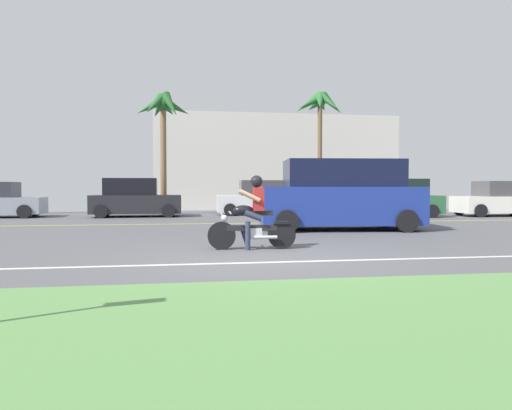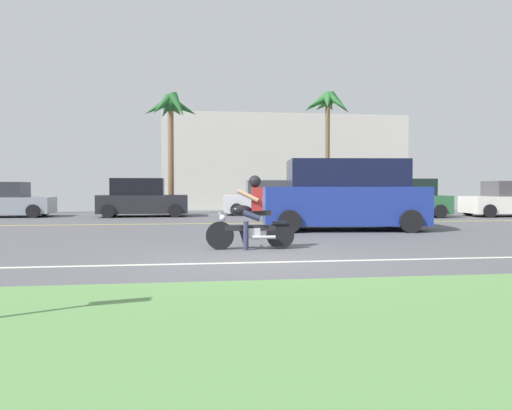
{
  "view_description": "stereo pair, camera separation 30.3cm",
  "coord_description": "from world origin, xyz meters",
  "px_view_note": "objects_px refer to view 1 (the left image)",
  "views": [
    {
      "loc": [
        -1.46,
        -8.27,
        1.25
      ],
      "look_at": [
        0.29,
        2.55,
        0.86
      ],
      "focal_mm": 33.94,
      "sensor_mm": 36.0,
      "label": 1
    },
    {
      "loc": [
        -1.16,
        -8.32,
        1.25
      ],
      "look_at": [
        0.29,
        2.55,
        0.86
      ],
      "focal_mm": 33.94,
      "sensor_mm": 36.0,
      "label": 2
    }
  ],
  "objects_px": {
    "parked_car_4": "(499,200)",
    "motorcyclist": "(253,218)",
    "parked_car_1": "(135,199)",
    "palm_tree_1": "(163,115)",
    "parked_car_2": "(261,199)",
    "suv_nearby": "(340,196)",
    "parked_car_3": "(389,199)",
    "palm_tree_0": "(319,109)"
  },
  "relations": [
    {
      "from": "parked_car_1",
      "to": "palm_tree_1",
      "type": "relative_size",
      "value": 0.67
    },
    {
      "from": "parked_car_4",
      "to": "parked_car_2",
      "type": "bearing_deg",
      "value": 165.81
    },
    {
      "from": "suv_nearby",
      "to": "parked_car_3",
      "type": "height_order",
      "value": "suv_nearby"
    },
    {
      "from": "suv_nearby",
      "to": "palm_tree_0",
      "type": "xyz_separation_m",
      "value": [
        2.29,
        9.9,
        4.2
      ]
    },
    {
      "from": "parked_car_2",
      "to": "palm_tree_0",
      "type": "distance_m",
      "value": 5.8
    },
    {
      "from": "motorcyclist",
      "to": "suv_nearby",
      "type": "bearing_deg",
      "value": 51.59
    },
    {
      "from": "parked_car_1",
      "to": "palm_tree_0",
      "type": "relative_size",
      "value": 0.62
    },
    {
      "from": "parked_car_3",
      "to": "palm_tree_1",
      "type": "xyz_separation_m",
      "value": [
        -9.66,
        3.57,
        3.92
      ]
    },
    {
      "from": "suv_nearby",
      "to": "parked_car_2",
      "type": "relative_size",
      "value": 1.24
    },
    {
      "from": "motorcyclist",
      "to": "parked_car_3",
      "type": "bearing_deg",
      "value": 52.96
    },
    {
      "from": "suv_nearby",
      "to": "parked_car_3",
      "type": "relative_size",
      "value": 1.12
    },
    {
      "from": "motorcyclist",
      "to": "parked_car_3",
      "type": "height_order",
      "value": "parked_car_3"
    },
    {
      "from": "parked_car_4",
      "to": "palm_tree_1",
      "type": "xyz_separation_m",
      "value": [
        -14.72,
        3.78,
        3.96
      ]
    },
    {
      "from": "suv_nearby",
      "to": "palm_tree_0",
      "type": "distance_m",
      "value": 11.0
    },
    {
      "from": "parked_car_1",
      "to": "parked_car_3",
      "type": "height_order",
      "value": "parked_car_1"
    },
    {
      "from": "parked_car_1",
      "to": "palm_tree_1",
      "type": "height_order",
      "value": "palm_tree_1"
    },
    {
      "from": "motorcyclist",
      "to": "palm_tree_1",
      "type": "bearing_deg",
      "value": 99.07
    },
    {
      "from": "motorcyclist",
      "to": "palm_tree_0",
      "type": "relative_size",
      "value": 0.29
    },
    {
      "from": "suv_nearby",
      "to": "parked_car_1",
      "type": "distance_m",
      "value": 10.1
    },
    {
      "from": "motorcyclist",
      "to": "parked_car_1",
      "type": "height_order",
      "value": "parked_car_1"
    },
    {
      "from": "motorcyclist",
      "to": "palm_tree_1",
      "type": "relative_size",
      "value": 0.32
    },
    {
      "from": "parked_car_1",
      "to": "palm_tree_0",
      "type": "height_order",
      "value": "palm_tree_0"
    },
    {
      "from": "parked_car_2",
      "to": "parked_car_3",
      "type": "xyz_separation_m",
      "value": [
        5.18,
        -2.38,
        0.02
      ]
    },
    {
      "from": "parked_car_1",
      "to": "palm_tree_1",
      "type": "bearing_deg",
      "value": 55.95
    },
    {
      "from": "parked_car_3",
      "to": "palm_tree_1",
      "type": "distance_m",
      "value": 11.02
    },
    {
      "from": "parked_car_4",
      "to": "parked_car_3",
      "type": "bearing_deg",
      "value": 177.65
    },
    {
      "from": "suv_nearby",
      "to": "parked_car_3",
      "type": "xyz_separation_m",
      "value": [
        4.21,
        5.78,
        -0.24
      ]
    },
    {
      "from": "motorcyclist",
      "to": "palm_tree_0",
      "type": "distance_m",
      "value": 15.8
    },
    {
      "from": "parked_car_1",
      "to": "motorcyclist",
      "type": "bearing_deg",
      "value": -74.19
    },
    {
      "from": "palm_tree_0",
      "to": "parked_car_3",
      "type": "bearing_deg",
      "value": -65.11
    },
    {
      "from": "parked_car_3",
      "to": "parked_car_2",
      "type": "bearing_deg",
      "value": 155.3
    },
    {
      "from": "parked_car_2",
      "to": "parked_car_4",
      "type": "xyz_separation_m",
      "value": [
        10.25,
        -2.59,
        -0.02
      ]
    },
    {
      "from": "parked_car_4",
      "to": "palm_tree_1",
      "type": "relative_size",
      "value": 0.66
    },
    {
      "from": "suv_nearby",
      "to": "parked_car_2",
      "type": "xyz_separation_m",
      "value": [
        -0.98,
        8.17,
        -0.26
      ]
    },
    {
      "from": "parked_car_4",
      "to": "palm_tree_1",
      "type": "height_order",
      "value": "palm_tree_1"
    },
    {
      "from": "suv_nearby",
      "to": "parked_car_3",
      "type": "bearing_deg",
      "value": 53.98
    },
    {
      "from": "palm_tree_1",
      "to": "suv_nearby",
      "type": "bearing_deg",
      "value": -59.79
    },
    {
      "from": "parked_car_4",
      "to": "palm_tree_1",
      "type": "distance_m",
      "value": 15.71
    },
    {
      "from": "suv_nearby",
      "to": "parked_car_4",
      "type": "distance_m",
      "value": 10.82
    },
    {
      "from": "parked_car_4",
      "to": "motorcyclist",
      "type": "bearing_deg",
      "value": -142.25
    },
    {
      "from": "parked_car_2",
      "to": "parked_car_3",
      "type": "height_order",
      "value": "parked_car_3"
    },
    {
      "from": "suv_nearby",
      "to": "palm_tree_1",
      "type": "relative_size",
      "value": 0.88
    }
  ]
}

